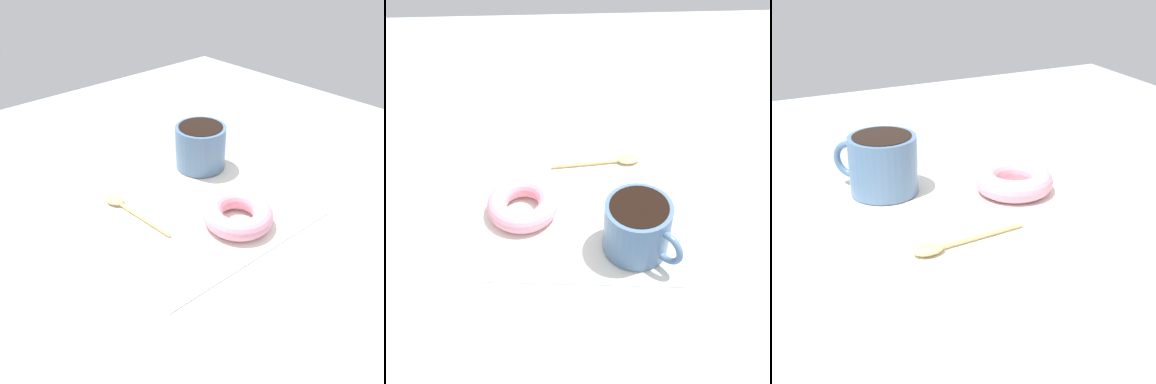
# 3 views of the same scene
# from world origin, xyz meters

# --- Properties ---
(ground_plane) EXTENTS (1.20, 1.20, 0.02)m
(ground_plane) POSITION_xyz_m (0.00, 0.00, -0.01)
(ground_plane) COLOR #99A8B7
(napkin) EXTENTS (0.31, 0.31, 0.00)m
(napkin) POSITION_xyz_m (-0.01, -0.02, 0.00)
(napkin) COLOR white
(napkin) RESTS_ON ground_plane
(coffee_cup) EXTENTS (0.10, 0.10, 0.08)m
(coffee_cup) POSITION_xyz_m (-0.10, -0.09, 0.04)
(coffee_cup) COLOR slate
(coffee_cup) RESTS_ON napkin
(donut) EXTENTS (0.10, 0.10, 0.03)m
(donut) POSITION_xyz_m (-0.03, 0.06, 0.02)
(donut) COLOR pink
(donut) RESTS_ON napkin
(spoon) EXTENTS (0.03, 0.14, 0.01)m
(spoon) POSITION_xyz_m (0.08, -0.08, 0.01)
(spoon) COLOR #D8B772
(spoon) RESTS_ON napkin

